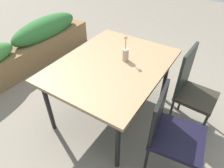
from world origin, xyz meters
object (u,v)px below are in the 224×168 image
at_px(planter_box, 16,54).
at_px(flower_vase, 126,52).
at_px(chair_near_right, 191,87).
at_px(potted_plant, 148,53).
at_px(chair_near_left, 170,130).
at_px(dining_table, 112,68).

bearing_deg(planter_box, flower_vase, -84.04).
relative_size(chair_near_right, potted_plant, 2.38).
height_order(chair_near_left, chair_near_right, chair_near_right).
relative_size(chair_near_right, flower_vase, 3.47).
height_order(chair_near_right, planter_box, chair_near_right).
height_order(chair_near_right, flower_vase, flower_vase).
height_order(dining_table, planter_box, dining_table).
bearing_deg(flower_vase, chair_near_left, -122.38).
relative_size(chair_near_left, planter_box, 0.30).
bearing_deg(planter_box, dining_table, -88.23).
height_order(chair_near_left, potted_plant, chair_near_left).
xyz_separation_m(dining_table, chair_near_right, (0.33, -0.85, -0.15)).
height_order(flower_vase, planter_box, flower_vase).
bearing_deg(potted_plant, dining_table, -175.64).
distance_m(chair_near_right, flower_vase, 0.84).
bearing_deg(chair_near_right, flower_vase, -72.61).
bearing_deg(potted_plant, planter_box, 129.54).
xyz_separation_m(dining_table, planter_box, (-0.06, 1.83, -0.38)).
bearing_deg(planter_box, chair_near_left, -96.02).
distance_m(dining_table, potted_plant, 1.46).
distance_m(dining_table, chair_near_right, 0.92).
xyz_separation_m(chair_near_right, planter_box, (-0.39, 2.68, -0.23)).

